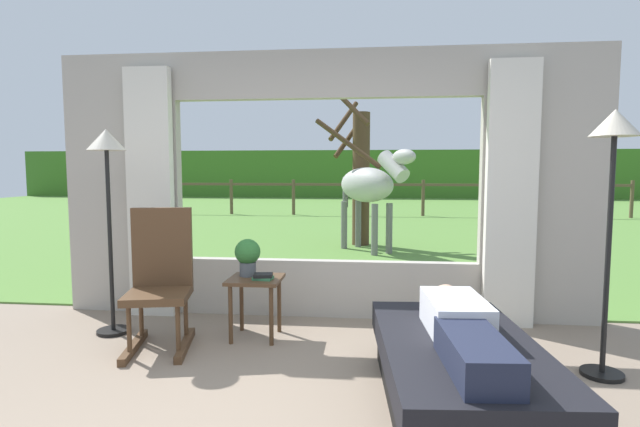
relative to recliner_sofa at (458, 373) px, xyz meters
name	(u,v)px	position (x,y,z in m)	size (l,w,h in m)	color
back_wall_with_window	(325,189)	(-0.97, 1.79, 1.03)	(5.20, 0.12, 2.55)	#ADA599
curtain_panel_left	(151,194)	(-2.66, 1.65, 0.98)	(0.44, 0.10, 2.40)	silver
curtain_panel_right	(511,195)	(0.72, 1.65, 0.98)	(0.44, 0.10, 2.40)	silver
outdoor_pasture_lawn	(358,214)	(-0.97, 12.69, -0.21)	(36.00, 21.68, 0.02)	#568438
distant_hill_ridge	(363,174)	(-0.97, 22.53, 0.98)	(36.00, 2.00, 2.40)	#3D7024
recliner_sofa	(458,373)	(0.00, 0.00, 0.00)	(1.02, 1.76, 0.42)	black
reclining_person	(461,326)	(0.00, -0.05, 0.30)	(0.38, 1.44, 0.22)	silver
rocking_chair	(160,279)	(-2.22, 0.84, 0.33)	(0.59, 0.76, 1.12)	#4C331E
side_table	(255,289)	(-1.50, 1.10, 0.21)	(0.44, 0.44, 0.52)	#4C331E
potted_plant	(248,255)	(-1.58, 1.16, 0.48)	(0.22, 0.22, 0.32)	#4C5156
book_stack	(263,277)	(-1.42, 1.03, 0.33)	(0.17, 0.15, 0.05)	#337247
floor_lamp_left	(107,169)	(-2.78, 1.08, 1.21)	(0.32, 0.32, 1.78)	black
floor_lamp_right	(613,162)	(1.08, 0.59, 1.26)	(0.32, 0.32, 1.83)	black
horse	(369,186)	(-0.57, 5.51, 0.94)	(1.43, 1.61, 1.73)	#B2B2AD
pasture_tree	(359,172)	(-0.77, 6.26, 1.16)	(1.22, 1.43, 3.02)	#4C3823
pasture_fence_line	(357,192)	(-0.97, 12.24, 0.53)	(16.10, 0.10, 1.10)	brown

